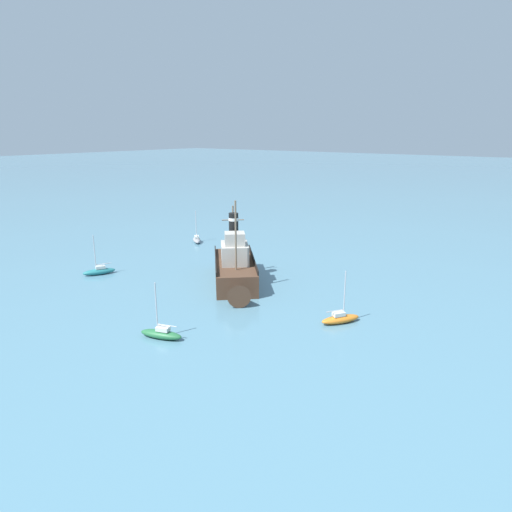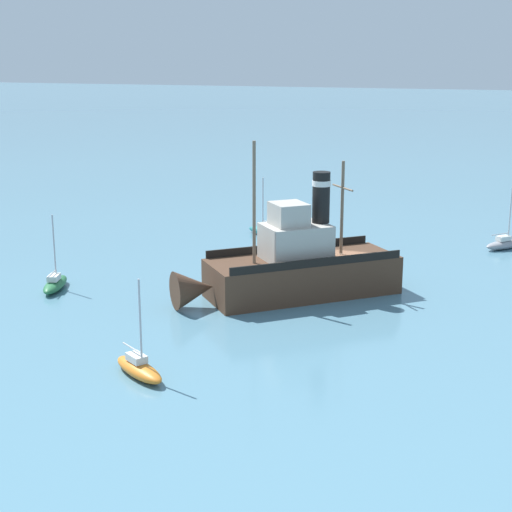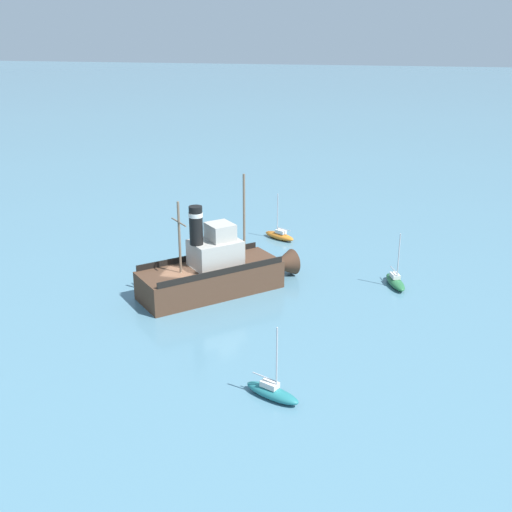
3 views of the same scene
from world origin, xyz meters
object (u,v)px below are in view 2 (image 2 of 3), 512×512
Objects in this scene: sailboat_green at (55,283)px; sailboat_orange at (139,368)px; sailboat_teal at (265,231)px; old_tugboat at (294,268)px; sailboat_grey at (505,244)px.

sailboat_green is 15.95m from sailboat_orange.
sailboat_orange is 1.00× the size of sailboat_teal.
sailboat_green is (-4.26, 14.88, -1.40)m from old_tugboat.
sailboat_green is at bearing 159.17° from sailboat_teal.
sailboat_grey is 19.31m from sailboat_teal.
old_tugboat is at bearing 146.20° from sailboat_grey.
sailboat_orange is (-10.54, -11.97, 0.00)m from sailboat_green.
old_tugboat reaches higher than sailboat_teal.
old_tugboat is 15.54m from sailboat_green.
sailboat_grey is at bearing -50.69° from sailboat_green.
sailboat_green and sailboat_teal have the same top height.
old_tugboat is 2.63× the size of sailboat_teal.
sailboat_teal is at bearing 96.75° from sailboat_grey.
sailboat_teal is at bearing 26.02° from old_tugboat.
sailboat_teal is (30.06, 4.54, 0.00)m from sailboat_orange.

